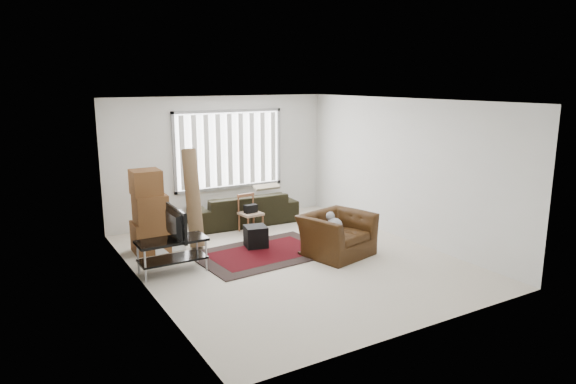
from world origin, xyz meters
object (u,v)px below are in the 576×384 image
object	(u,v)px
moving_boxes	(149,214)
sofa	(243,204)
armchair	(337,232)
tv_stand	(172,248)
side_chair	(250,211)

from	to	relation	value
moving_boxes	sofa	bearing A→B (deg)	19.92
sofa	armchair	world-z (taller)	sofa
tv_stand	armchair	size ratio (longest dim) A/B	0.82
sofa	armchair	distance (m)	2.71
tv_stand	sofa	world-z (taller)	sofa
sofa	moving_boxes	bearing A→B (deg)	23.21
sofa	side_chair	bearing A→B (deg)	79.94
tv_stand	side_chair	size ratio (longest dim) A/B	1.43
moving_boxes	sofa	size ratio (longest dim) A/B	0.66
armchair	side_chair	bearing A→B (deg)	94.72
moving_boxes	side_chair	bearing A→B (deg)	5.17
tv_stand	armchair	world-z (taller)	armchair
moving_boxes	side_chair	distance (m)	2.11
moving_boxes	armchair	bearing A→B (deg)	-33.63
tv_stand	sofa	size ratio (longest dim) A/B	0.49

